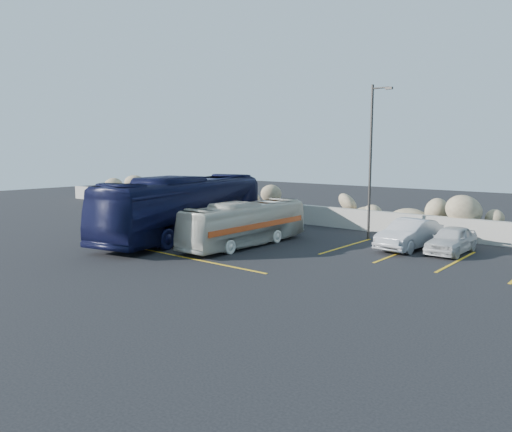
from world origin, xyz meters
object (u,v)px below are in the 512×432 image
Objects in this scene: vintage_bus at (245,224)px; car_a at (451,240)px; car_b at (409,234)px; tour_coach at (184,207)px; lamppost at (371,158)px.

vintage_bus is 2.14× the size of car_a.
car_b is at bearing -171.11° from car_a.
vintage_bus is at bearing -6.45° from tour_coach.
car_b is at bearing 32.62° from vintage_bus.
vintage_bus is at bearing -150.58° from car_a.
tour_coach is 3.26× the size of car_a.
car_a is (8.49, 4.60, -0.46)m from vintage_bus.
car_b is (10.61, 4.69, -0.95)m from tour_coach.
tour_coach is at bearing -175.59° from vintage_bus.
lamppost is 1.87× the size of car_b.
lamppost is at bearing 169.79° from car_a.
lamppost is 0.67× the size of tour_coach.
car_a is 1.90m from car_b.
vintage_bus is (-3.94, -5.50, -3.21)m from lamppost.
lamppost is at bearing 53.75° from vintage_bus.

